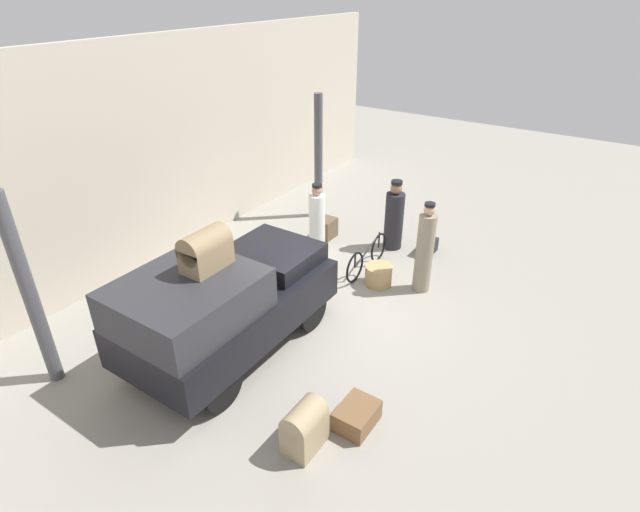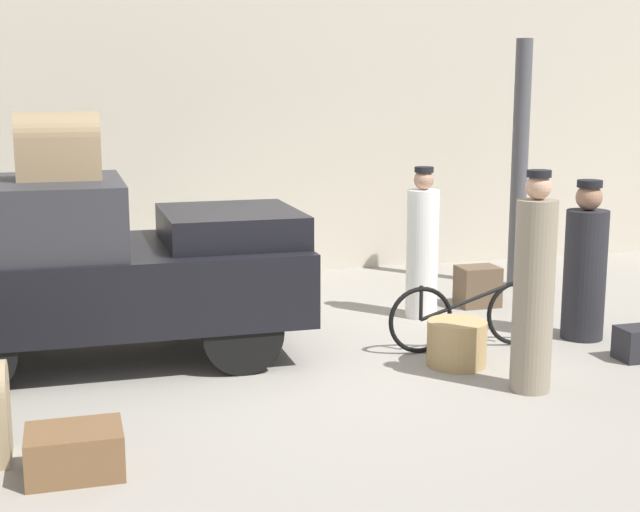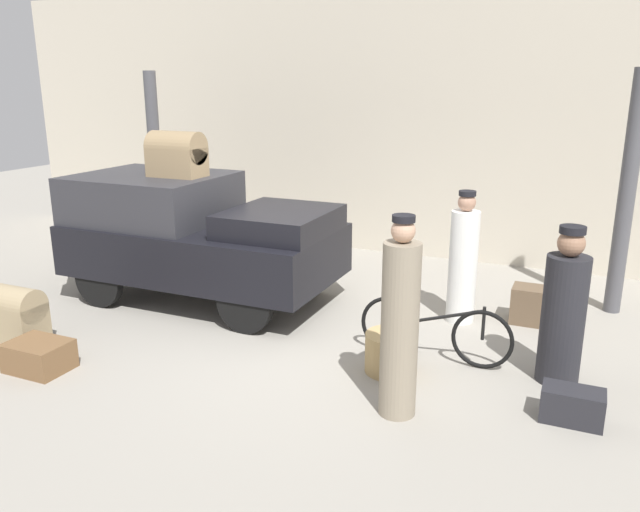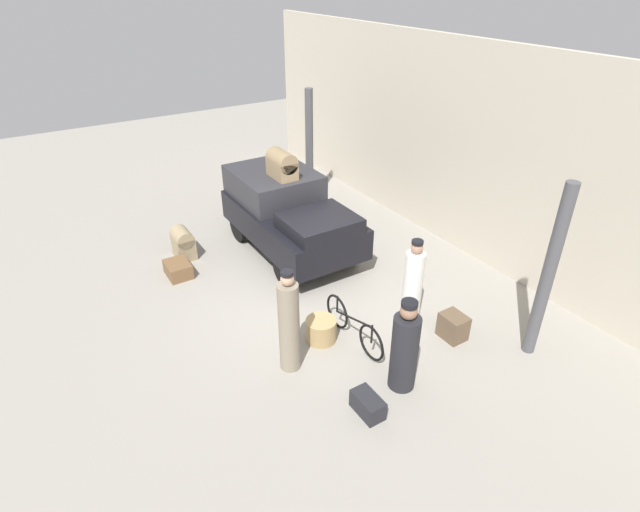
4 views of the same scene
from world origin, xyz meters
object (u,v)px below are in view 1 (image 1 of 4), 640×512
at_px(suitcase_small_leather, 357,416).
at_px(porter_standing_middle, 394,218).
at_px(porter_with_bicycle, 425,251).
at_px(suitcase_tan_flat, 428,247).
at_px(trunk_on_truck_roof, 205,250).
at_px(trunk_large_brown, 327,228).
at_px(trunk_wicker_pale, 305,426).
at_px(bicycle, 367,257).
at_px(porter_carrying_trunk, 317,223).
at_px(truck, 223,303).
at_px(wicker_basket, 378,275).

bearing_deg(suitcase_small_leather, porter_standing_middle, 21.25).
relative_size(porter_with_bicycle, suitcase_tan_flat, 3.48).
xyz_separation_m(porter_with_bicycle, trunk_on_truck_roof, (-3.70, 1.91, 1.12)).
xyz_separation_m(porter_with_bicycle, trunk_large_brown, (0.87, 2.79, -0.62)).
relative_size(trunk_large_brown, suitcase_small_leather, 0.75).
relative_size(trunk_large_brown, suitcase_tan_flat, 0.87).
bearing_deg(trunk_on_truck_roof, trunk_wicker_pale, -107.25).
distance_m(bicycle, trunk_wicker_pale, 4.67).
bearing_deg(trunk_on_truck_roof, porter_carrying_trunk, 9.00).
relative_size(porter_carrying_trunk, suitcase_tan_flat, 3.12).
relative_size(bicycle, porter_with_bicycle, 0.90).
xyz_separation_m(truck, porter_with_bicycle, (3.48, -1.91, -0.07)).
height_order(suitcase_small_leather, trunk_on_truck_roof, trunk_on_truck_roof).
distance_m(porter_standing_middle, porter_with_bicycle, 1.81).
xyz_separation_m(suitcase_tan_flat, trunk_on_truck_roof, (-5.16, 1.43, 1.82)).
xyz_separation_m(truck, suitcase_small_leather, (-0.20, -2.58, -0.77)).
height_order(trunk_large_brown, trunk_on_truck_roof, trunk_on_truck_roof).
xyz_separation_m(truck, trunk_large_brown, (4.35, 0.87, -0.70)).
height_order(porter_carrying_trunk, porter_with_bicycle, porter_with_bicycle).
height_order(porter_standing_middle, porter_carrying_trunk, porter_carrying_trunk).
relative_size(wicker_basket, suitcase_tan_flat, 1.02).
height_order(trunk_large_brown, suitcase_small_leather, trunk_large_brown).
height_order(porter_standing_middle, suitcase_tan_flat, porter_standing_middle).
bearing_deg(wicker_basket, suitcase_small_leather, -156.74).
height_order(trunk_wicker_pale, trunk_on_truck_roof, trunk_on_truck_roof).
relative_size(porter_with_bicycle, suitcase_small_leather, 2.97).
height_order(wicker_basket, porter_standing_middle, porter_standing_middle).
relative_size(porter_standing_middle, trunk_wicker_pale, 2.29).
height_order(porter_carrying_trunk, trunk_wicker_pale, porter_carrying_trunk).
xyz_separation_m(porter_standing_middle, porter_carrying_trunk, (-1.23, 1.24, 0.04)).
bearing_deg(suitcase_small_leather, suitcase_tan_flat, 12.56).
bearing_deg(porter_carrying_trunk, wicker_basket, -101.88).
bearing_deg(wicker_basket, trunk_large_brown, 59.54).
bearing_deg(truck, suitcase_small_leather, -94.37).
relative_size(truck, porter_standing_middle, 2.25).
height_order(wicker_basket, trunk_on_truck_roof, trunk_on_truck_roof).
xyz_separation_m(bicycle, porter_standing_middle, (1.26, 0.03, 0.39)).
distance_m(trunk_wicker_pale, suitcase_small_leather, 0.82).
xyz_separation_m(porter_carrying_trunk, trunk_on_truck_roof, (-3.75, -0.59, 1.22)).
height_order(trunk_wicker_pale, suitcase_small_leather, trunk_wicker_pale).
distance_m(porter_standing_middle, trunk_on_truck_roof, 5.18).
height_order(bicycle, suitcase_small_leather, bicycle).
bearing_deg(porter_with_bicycle, bicycle, 88.58).
bearing_deg(porter_with_bicycle, trunk_wicker_pale, -176.26).
distance_m(wicker_basket, porter_with_bicycle, 1.06).
distance_m(bicycle, trunk_large_brown, 1.77).
xyz_separation_m(trunk_large_brown, suitcase_tan_flat, (0.59, -2.31, -0.08)).
height_order(porter_carrying_trunk, trunk_on_truck_roof, trunk_on_truck_roof).
bearing_deg(porter_with_bicycle, wicker_basket, 111.35).
height_order(porter_standing_middle, suitcase_small_leather, porter_standing_middle).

